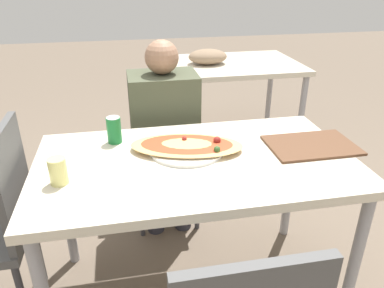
{
  "coord_description": "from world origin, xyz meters",
  "views": [
    {
      "loc": [
        -0.28,
        -1.38,
        1.51
      ],
      "look_at": [
        -0.01,
        0.03,
        0.81
      ],
      "focal_mm": 35.0,
      "sensor_mm": 36.0,
      "label": 1
    }
  ],
  "objects_px": {
    "pizza_main": "(187,146)",
    "drink_glass": "(58,171)",
    "chair_far_seated": "(163,139)",
    "person_seated": "(164,123)",
    "soda_can": "(114,130)",
    "dining_table": "(196,174)"
  },
  "relations": [
    {
      "from": "pizza_main",
      "to": "chair_far_seated",
      "type": "bearing_deg",
      "value": 93.88
    },
    {
      "from": "person_seated",
      "to": "soda_can",
      "type": "height_order",
      "value": "person_seated"
    },
    {
      "from": "chair_far_seated",
      "to": "person_seated",
      "type": "bearing_deg",
      "value": 90.0
    },
    {
      "from": "dining_table",
      "to": "chair_far_seated",
      "type": "relative_size",
      "value": 1.45
    },
    {
      "from": "soda_can",
      "to": "drink_glass",
      "type": "relative_size",
      "value": 1.19
    },
    {
      "from": "chair_far_seated",
      "to": "drink_glass",
      "type": "bearing_deg",
      "value": 59.03
    },
    {
      "from": "pizza_main",
      "to": "soda_can",
      "type": "height_order",
      "value": "soda_can"
    },
    {
      "from": "chair_far_seated",
      "to": "drink_glass",
      "type": "height_order",
      "value": "chair_far_seated"
    },
    {
      "from": "dining_table",
      "to": "soda_can",
      "type": "height_order",
      "value": "soda_can"
    },
    {
      "from": "drink_glass",
      "to": "chair_far_seated",
      "type": "bearing_deg",
      "value": 59.03
    },
    {
      "from": "chair_far_seated",
      "to": "pizza_main",
      "type": "xyz_separation_m",
      "value": [
        0.04,
        -0.62,
        0.25
      ]
    },
    {
      "from": "person_seated",
      "to": "soda_can",
      "type": "relative_size",
      "value": 9.19
    },
    {
      "from": "chair_far_seated",
      "to": "drink_glass",
      "type": "xyz_separation_m",
      "value": [
        -0.48,
        -0.81,
        0.28
      ]
    },
    {
      "from": "pizza_main",
      "to": "soda_can",
      "type": "bearing_deg",
      "value": 155.3
    },
    {
      "from": "chair_far_seated",
      "to": "soda_can",
      "type": "distance_m",
      "value": 0.62
    },
    {
      "from": "chair_far_seated",
      "to": "pizza_main",
      "type": "bearing_deg",
      "value": 93.88
    },
    {
      "from": "dining_table",
      "to": "drink_glass",
      "type": "distance_m",
      "value": 0.57
    },
    {
      "from": "pizza_main",
      "to": "drink_glass",
      "type": "height_order",
      "value": "drink_glass"
    },
    {
      "from": "pizza_main",
      "to": "person_seated",
      "type": "bearing_deg",
      "value": 94.8
    },
    {
      "from": "pizza_main",
      "to": "drink_glass",
      "type": "relative_size",
      "value": 5.18
    },
    {
      "from": "dining_table",
      "to": "drink_glass",
      "type": "height_order",
      "value": "drink_glass"
    },
    {
      "from": "pizza_main",
      "to": "drink_glass",
      "type": "xyz_separation_m",
      "value": [
        -0.53,
        -0.18,
        0.03
      ]
    }
  ]
}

